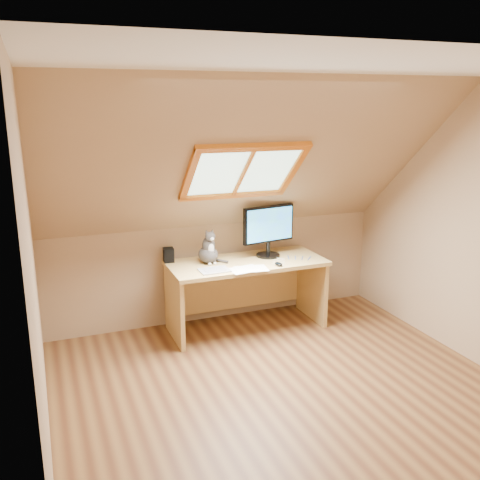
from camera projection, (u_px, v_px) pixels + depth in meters
name	position (u px, v px, depth m)	size (l,w,h in m)	color
ground	(293.00, 400.00, 4.08)	(3.50, 3.50, 0.00)	brown
room_shell	(305.00, 219.00, 3.63)	(3.52, 3.52, 2.41)	#A18360
desk	(244.00, 280.00, 5.32)	(1.53, 0.67, 0.70)	tan
monitor	(269.00, 228.00, 5.29)	(0.56, 0.24, 0.52)	black
cat	(208.00, 251.00, 5.12)	(0.22, 0.25, 0.35)	#3E3937
desk_speaker	(169.00, 255.00, 5.16)	(0.10, 0.10, 0.14)	black
graphics_tablet	(214.00, 270.00, 4.90)	(0.28, 0.20, 0.01)	#B2B2B7
mouse	(278.00, 264.00, 5.06)	(0.06, 0.10, 0.03)	black
papers	(245.00, 270.00, 4.93)	(0.33, 0.27, 0.00)	white
cables	(291.00, 259.00, 5.25)	(0.51, 0.26, 0.01)	silver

